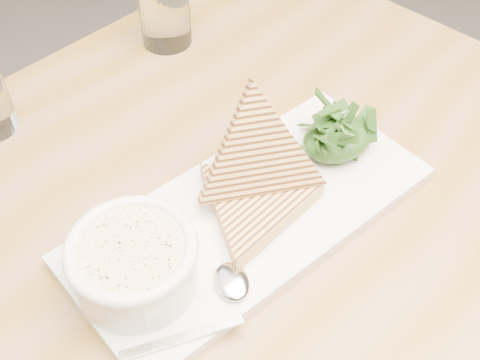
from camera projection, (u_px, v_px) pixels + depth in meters
table_top at (182, 221)px, 0.73m from camera, size 1.21×0.89×0.04m
table_leg_br at (296, 125)px, 1.38m from camera, size 0.06×0.06×0.69m
platter at (251, 214)px, 0.70m from camera, size 0.44×0.21×0.02m
soup_bowl at (135, 267)px, 0.61m from camera, size 0.13×0.13×0.05m
soup at (131, 250)px, 0.59m from camera, size 0.11×0.11×0.01m
bowl_rim at (131, 249)px, 0.59m from camera, size 0.13×0.13×0.01m
sandwich_flat at (253, 206)px, 0.69m from camera, size 0.20×0.20×0.02m
sandwich_lean at (259, 156)px, 0.68m from camera, size 0.23×0.23×0.20m
salad_base at (337, 138)px, 0.75m from camera, size 0.10×0.08×0.04m
arugula_pile at (338, 133)px, 0.74m from camera, size 0.11×0.10×0.05m
spoon_bowl at (232, 281)px, 0.62m from camera, size 0.05×0.06×0.01m
spoon_handle at (183, 337)px, 0.58m from camera, size 0.12×0.05×0.00m
glass_far at (164, 8)px, 0.90m from camera, size 0.08×0.08×0.12m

